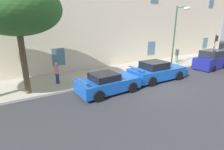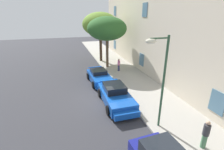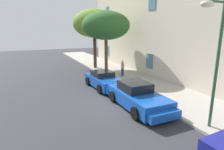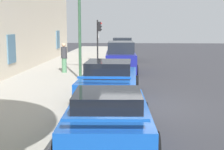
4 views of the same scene
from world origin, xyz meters
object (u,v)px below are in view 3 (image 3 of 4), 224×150
(sportscar_red_lead, at_px, (105,81))
(tree_near_kerb, at_px, (106,26))
(street_lamp, at_px, (213,43))
(tree_midblock, at_px, (94,24))
(sportscar_yellow_flank, at_px, (139,98))
(pedestrian_admiring, at_px, (123,68))

(sportscar_red_lead, xyz_separation_m, tree_near_kerb, (-4.76, 2.13, 4.54))
(sportscar_red_lead, distance_m, street_lamp, 9.11)
(sportscar_red_lead, relative_size, tree_near_kerb, 0.70)
(sportscar_red_lead, relative_size, tree_midblock, 0.65)
(tree_near_kerb, bearing_deg, sportscar_red_lead, -24.12)
(tree_near_kerb, bearing_deg, street_lamp, -2.40)
(sportscar_red_lead, bearing_deg, tree_midblock, 165.85)
(sportscar_yellow_flank, bearing_deg, sportscar_red_lead, -176.52)
(sportscar_yellow_flank, xyz_separation_m, tree_midblock, (-12.72, 1.74, 4.79))
(sportscar_red_lead, bearing_deg, pedestrian_admiring, 131.43)
(sportscar_red_lead, distance_m, tree_near_kerb, 6.92)
(sportscar_red_lead, bearing_deg, tree_near_kerb, 155.88)
(tree_midblock, bearing_deg, street_lamp, -1.54)
(tree_near_kerb, height_order, pedestrian_admiring, tree_near_kerb)
(tree_midblock, relative_size, street_lamp, 1.22)
(sportscar_red_lead, height_order, tree_near_kerb, tree_near_kerb)
(sportscar_red_lead, bearing_deg, street_lamp, 10.87)
(tree_near_kerb, distance_m, pedestrian_admiring, 4.77)
(tree_midblock, relative_size, pedestrian_admiring, 4.51)
(tree_midblock, bearing_deg, tree_near_kerb, 1.93)
(tree_near_kerb, height_order, tree_midblock, tree_midblock)
(tree_near_kerb, distance_m, street_lamp, 13.07)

